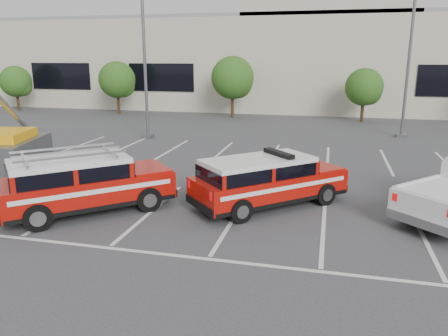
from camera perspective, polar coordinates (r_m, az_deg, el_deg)
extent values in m
plane|color=#38383B|center=(13.49, 1.26, -6.62)|extent=(120.00, 120.00, 0.00)
cube|color=silver|center=(17.69, 4.43, -1.48)|extent=(23.00, 15.00, 0.01)
cube|color=#BBB39E|center=(44.38, 10.54, 13.13)|extent=(60.00, 15.00, 8.00)
cube|color=gray|center=(44.50, 10.80, 18.47)|extent=(60.00, 15.00, 0.30)
cube|color=#BBB39E|center=(43.00, 13.56, 19.62)|extent=(14.00, 12.00, 2.00)
cylinder|color=#3F2B19|center=(44.28, -25.30, 7.79)|extent=(0.24, 0.24, 1.51)
sphere|color=#1B4913|center=(44.15, -25.56, 10.16)|extent=(2.77, 2.77, 2.77)
sphere|color=#1B4913|center=(44.08, -24.93, 9.68)|extent=(1.85, 1.85, 1.85)
cylinder|color=#3F2B19|center=(38.80, -13.61, 8.13)|extent=(0.24, 0.24, 1.67)
sphere|color=#1B4913|center=(38.65, -13.79, 11.14)|extent=(3.07, 3.07, 3.07)
sphere|color=#1B4913|center=(38.67, -13.08, 10.49)|extent=(2.05, 2.05, 2.05)
cylinder|color=#3F2B19|center=(35.37, 1.10, 8.08)|extent=(0.24, 0.24, 1.84)
sphere|color=#1B4913|center=(35.19, 1.12, 11.71)|extent=(3.37, 3.37, 3.37)
sphere|color=#1B4913|center=(35.33, 1.83, 10.89)|extent=(2.24, 2.24, 2.24)
cylinder|color=#3F2B19|center=(34.61, 17.60, 7.00)|extent=(0.24, 0.24, 1.51)
sphere|color=#1B4913|center=(34.44, 17.83, 10.04)|extent=(2.77, 2.77, 2.77)
sphere|color=#1B4913|center=(34.70, 18.43, 9.33)|extent=(1.85, 1.85, 1.85)
cube|color=#59595E|center=(26.97, -9.89, 4.10)|extent=(0.60, 0.60, 0.20)
cylinder|color=#59595E|center=(26.55, -10.36, 14.56)|extent=(0.18, 0.18, 10.00)
cube|color=#59595E|center=(29.01, 22.13, 3.97)|extent=(0.60, 0.60, 0.20)
cylinder|color=#59595E|center=(28.62, 23.08, 13.65)|extent=(0.18, 0.18, 10.00)
cube|color=#A00E07|center=(14.50, 5.97, -2.20)|extent=(5.05, 4.88, 0.79)
cube|color=black|center=(14.08, 4.47, -0.14)|extent=(3.85, 3.75, 0.41)
cube|color=silver|center=(14.02, 4.49, 0.97)|extent=(3.77, 3.67, 0.15)
cube|color=black|center=(14.44, 7.16, 1.91)|extent=(1.14, 1.19, 0.14)
cube|color=#A00E07|center=(14.52, -17.31, -2.54)|extent=(5.16, 5.01, 0.85)
cube|color=black|center=(14.27, -19.48, -0.31)|extent=(3.86, 3.78, 0.45)
cube|color=silver|center=(14.20, -19.58, 0.88)|extent=(3.78, 3.70, 0.16)
cube|color=#A5A5A8|center=(14.14, -19.68, 1.99)|extent=(3.65, 3.58, 0.06)
cube|color=#59595E|center=(21.87, -26.31, 1.77)|extent=(3.33, 4.47, 1.22)
cube|color=#ECA00D|center=(21.73, -26.53, 3.76)|extent=(2.31, 2.80, 0.44)
cylinder|color=#A5A5A8|center=(22.18, -26.10, 6.76)|extent=(1.04, 3.21, 2.38)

